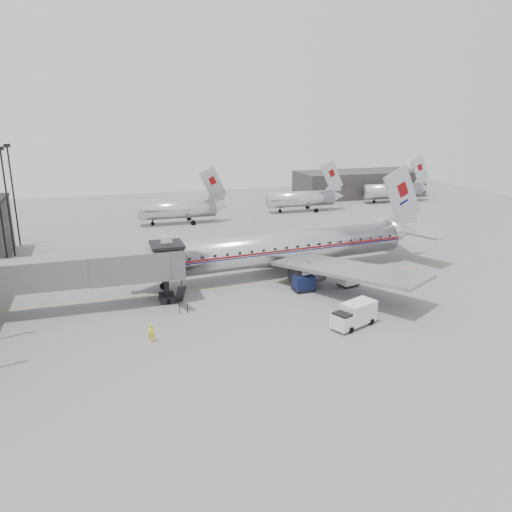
{
  "coord_description": "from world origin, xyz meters",
  "views": [
    {
      "loc": [
        -15.53,
        -47.5,
        19.73
      ],
      "look_at": [
        1.84,
        6.81,
        3.2
      ],
      "focal_mm": 35.0,
      "sensor_mm": 36.0,
      "label": 1
    }
  ],
  "objects_px": {
    "baggage_cart_navy": "(304,283)",
    "baggage_cart_white": "(349,278)",
    "airliner": "(288,248)",
    "service_van": "(354,314)",
    "ramp_worker": "(152,333)"
  },
  "relations": [
    {
      "from": "airliner",
      "to": "service_van",
      "type": "bearing_deg",
      "value": -95.6
    },
    {
      "from": "airliner",
      "to": "baggage_cart_navy",
      "type": "xyz_separation_m",
      "value": [
        -0.82,
        -6.96,
        -2.29
      ]
    },
    {
      "from": "baggage_cart_navy",
      "to": "baggage_cart_white",
      "type": "height_order",
      "value": "baggage_cart_navy"
    },
    {
      "from": "airliner",
      "to": "baggage_cart_white",
      "type": "xyz_separation_m",
      "value": [
        4.89,
        -6.96,
        -2.34
      ]
    },
    {
      "from": "service_van",
      "to": "ramp_worker",
      "type": "distance_m",
      "value": 18.94
    },
    {
      "from": "baggage_cart_navy",
      "to": "baggage_cart_white",
      "type": "distance_m",
      "value": 5.71
    },
    {
      "from": "baggage_cart_navy",
      "to": "airliner",
      "type": "bearing_deg",
      "value": 80.98
    },
    {
      "from": "service_van",
      "to": "baggage_cart_navy",
      "type": "bearing_deg",
      "value": 71.78
    },
    {
      "from": "airliner",
      "to": "ramp_worker",
      "type": "distance_m",
      "value": 24.16
    },
    {
      "from": "baggage_cart_white",
      "to": "ramp_worker",
      "type": "height_order",
      "value": "baggage_cart_white"
    },
    {
      "from": "airliner",
      "to": "service_van",
      "type": "height_order",
      "value": "airliner"
    },
    {
      "from": "service_van",
      "to": "ramp_worker",
      "type": "relative_size",
      "value": 3.08
    },
    {
      "from": "baggage_cart_navy",
      "to": "ramp_worker",
      "type": "relative_size",
      "value": 1.43
    },
    {
      "from": "ramp_worker",
      "to": "baggage_cart_navy",
      "type": "bearing_deg",
      "value": 22.46
    },
    {
      "from": "baggage_cart_navy",
      "to": "baggage_cart_white",
      "type": "xyz_separation_m",
      "value": [
        5.71,
        -0.0,
        -0.06
      ]
    }
  ]
}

